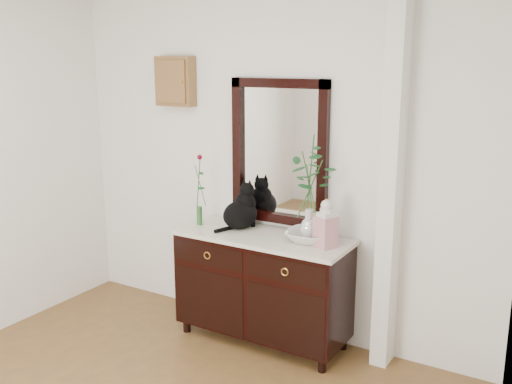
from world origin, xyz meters
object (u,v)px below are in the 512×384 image
Objects in this scene: cat at (240,206)px; lotus_bowl at (309,236)px; sideboard at (263,282)px; ginger_jar at (326,223)px.

cat reaches higher than lotus_bowl.
sideboard is 0.75m from ginger_jar.
cat is at bearing 173.88° from ginger_jar.
ginger_jar is (0.15, -0.05, 0.13)m from lotus_bowl.
cat is (-0.24, 0.07, 0.56)m from sideboard.
sideboard is at bearing 178.63° from ginger_jar.
lotus_bowl is at bearing 161.56° from ginger_jar.
lotus_bowl is at bearing 6.18° from sideboard.
lotus_bowl is (0.36, 0.04, 0.42)m from sideboard.
sideboard is at bearing 2.33° from cat.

